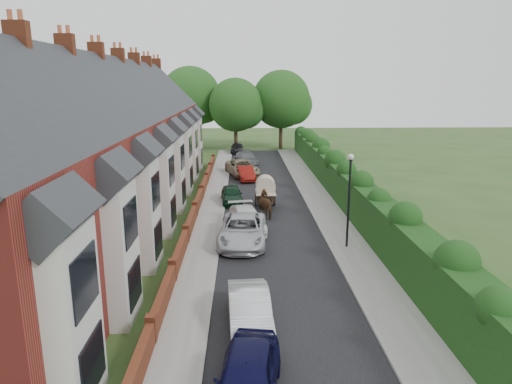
{
  "coord_description": "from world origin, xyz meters",
  "views": [
    {
      "loc": [
        -2.22,
        -19.08,
        8.78
      ],
      "look_at": [
        -1.38,
        8.02,
        2.2
      ],
      "focal_mm": 32.0,
      "sensor_mm": 36.0,
      "label": 1
    }
  ],
  "objects_px": {
    "lamppost": "(349,189)",
    "car_beige": "(242,168)",
    "car_silver_b": "(243,230)",
    "car_green": "(232,194)",
    "car_grey": "(246,159)",
    "car_white": "(246,219)",
    "horse": "(267,204)",
    "car_black": "(237,148)",
    "car_navy": "(247,377)",
    "car_silver_a": "(250,311)",
    "car_red": "(245,173)",
    "horse_cart": "(265,190)"
  },
  "relations": [
    {
      "from": "car_silver_b",
      "to": "car_green",
      "type": "bearing_deg",
      "value": 98.45
    },
    {
      "from": "car_grey",
      "to": "car_navy",
      "type": "bearing_deg",
      "value": -100.95
    },
    {
      "from": "car_silver_b",
      "to": "horse",
      "type": "relative_size",
      "value": 2.68
    },
    {
      "from": "lamppost",
      "to": "car_black",
      "type": "xyz_separation_m",
      "value": [
        -6.25,
        34.07,
        -2.63
      ]
    },
    {
      "from": "car_navy",
      "to": "car_grey",
      "type": "distance_m",
      "value": 37.32
    },
    {
      "from": "car_grey",
      "to": "horse",
      "type": "distance_m",
      "value": 19.38
    },
    {
      "from": "car_navy",
      "to": "horse_cart",
      "type": "height_order",
      "value": "horse_cart"
    },
    {
      "from": "car_navy",
      "to": "horse",
      "type": "xyz_separation_m",
      "value": [
        1.54,
        17.97,
        0.13
      ]
    },
    {
      "from": "car_navy",
      "to": "car_silver_a",
      "type": "xyz_separation_m",
      "value": [
        0.13,
        3.88,
        -0.03
      ]
    },
    {
      "from": "car_beige",
      "to": "car_grey",
      "type": "height_order",
      "value": "car_beige"
    },
    {
      "from": "car_green",
      "to": "horse_cart",
      "type": "distance_m",
      "value": 2.93
    },
    {
      "from": "horse_cart",
      "to": "car_white",
      "type": "bearing_deg",
      "value": -105.99
    },
    {
      "from": "car_silver_a",
      "to": "car_beige",
      "type": "height_order",
      "value": "car_beige"
    },
    {
      "from": "car_silver_a",
      "to": "car_white",
      "type": "bearing_deg",
      "value": 86.77
    },
    {
      "from": "car_red",
      "to": "car_white",
      "type": "bearing_deg",
      "value": -99.34
    },
    {
      "from": "car_silver_b",
      "to": "car_grey",
      "type": "distance_m",
      "value": 24.4
    },
    {
      "from": "car_silver_a",
      "to": "car_black",
      "type": "xyz_separation_m",
      "value": [
        -0.87,
        42.11,
        -0.03
      ]
    },
    {
      "from": "car_white",
      "to": "horse",
      "type": "xyz_separation_m",
      "value": [
        1.42,
        2.76,
        0.19
      ]
    },
    {
      "from": "car_black",
      "to": "horse",
      "type": "height_order",
      "value": "horse"
    },
    {
      "from": "car_silver_a",
      "to": "car_grey",
      "type": "xyz_separation_m",
      "value": [
        0.24,
        33.44,
        0.01
      ]
    },
    {
      "from": "car_red",
      "to": "car_grey",
      "type": "xyz_separation_m",
      "value": [
        0.18,
        7.6,
        0.08
      ]
    },
    {
      "from": "car_beige",
      "to": "car_green",
      "type": "bearing_deg",
      "value": -108.69
    },
    {
      "from": "car_navy",
      "to": "car_silver_a",
      "type": "distance_m",
      "value": 3.88
    },
    {
      "from": "car_grey",
      "to": "horse",
      "type": "xyz_separation_m",
      "value": [
        1.18,
        -19.35,
        0.15
      ]
    },
    {
      "from": "car_grey",
      "to": "horse",
      "type": "relative_size",
      "value": 2.4
    },
    {
      "from": "lamppost",
      "to": "car_beige",
      "type": "xyz_separation_m",
      "value": [
        -5.61,
        19.95,
        -2.56
      ]
    },
    {
      "from": "car_white",
      "to": "car_navy",
      "type": "bearing_deg",
      "value": -99.98
    },
    {
      "from": "car_white",
      "to": "car_black",
      "type": "distance_m",
      "value": 30.79
    },
    {
      "from": "lamppost",
      "to": "horse_cart",
      "type": "xyz_separation_m",
      "value": [
        -3.97,
        8.26,
        -1.97
      ]
    },
    {
      "from": "horse",
      "to": "car_silver_a",
      "type": "bearing_deg",
      "value": 62.36
    },
    {
      "from": "lamppost",
      "to": "car_beige",
      "type": "distance_m",
      "value": 20.88
    },
    {
      "from": "car_silver_b",
      "to": "car_white",
      "type": "xyz_separation_m",
      "value": [
        0.22,
        2.29,
        -0.09
      ]
    },
    {
      "from": "car_navy",
      "to": "horse",
      "type": "distance_m",
      "value": 18.04
    },
    {
      "from": "car_silver_b",
      "to": "car_beige",
      "type": "relative_size",
      "value": 1.04
    },
    {
      "from": "car_grey",
      "to": "car_white",
      "type": "bearing_deg",
      "value": -101.04
    },
    {
      "from": "lamppost",
      "to": "car_navy",
      "type": "bearing_deg",
      "value": -114.81
    },
    {
      "from": "car_red",
      "to": "horse_cart",
      "type": "xyz_separation_m",
      "value": [
        1.35,
        -9.54,
        0.69
      ]
    },
    {
      "from": "car_green",
      "to": "lamppost",
      "type": "bearing_deg",
      "value": -61.62
    },
    {
      "from": "car_white",
      "to": "car_green",
      "type": "relative_size",
      "value": 1.24
    },
    {
      "from": "car_white",
      "to": "car_grey",
      "type": "xyz_separation_m",
      "value": [
        0.25,
        22.11,
        0.04
      ]
    },
    {
      "from": "car_navy",
      "to": "car_silver_a",
      "type": "bearing_deg",
      "value": 96.3
    },
    {
      "from": "car_navy",
      "to": "car_red",
      "type": "relative_size",
      "value": 1.11
    },
    {
      "from": "car_white",
      "to": "car_green",
      "type": "xyz_separation_m",
      "value": [
        -1.01,
        6.46,
        -0.03
      ]
    },
    {
      "from": "car_navy",
      "to": "car_silver_b",
      "type": "distance_m",
      "value": 12.92
    },
    {
      "from": "car_red",
      "to": "car_black",
      "type": "bearing_deg",
      "value": 84.2
    },
    {
      "from": "car_green",
      "to": "horse",
      "type": "relative_size",
      "value": 1.83
    },
    {
      "from": "car_black",
      "to": "horse",
      "type": "relative_size",
      "value": 1.93
    },
    {
      "from": "horse",
      "to": "car_beige",
      "type": "bearing_deg",
      "value": -105.19
    },
    {
      "from": "car_beige",
      "to": "car_black",
      "type": "height_order",
      "value": "car_beige"
    },
    {
      "from": "car_black",
      "to": "horse",
      "type": "xyz_separation_m",
      "value": [
        2.28,
        -28.02,
        0.19
      ]
    }
  ]
}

